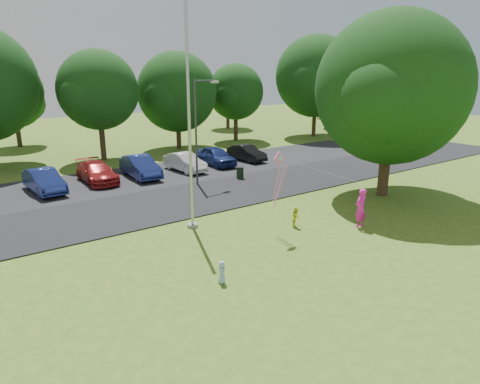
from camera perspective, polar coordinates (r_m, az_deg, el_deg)
ground at (r=18.67m, az=10.98°, el=-6.74°), size 120.00×120.00×0.00m
park_road at (r=25.27m, az=-3.97°, el=-0.38°), size 60.00×6.00×0.06m
parking_strip at (r=30.80m, az=-10.41°, el=2.38°), size 42.00×7.00×0.06m
flagpole at (r=19.26m, az=-6.72°, el=7.05°), size 0.50×0.50×10.00m
street_lamp at (r=27.14m, az=-5.48°, el=9.28°), size 1.87×0.41×6.66m
trash_can at (r=28.93m, az=0.00°, el=2.54°), size 0.51×0.51×0.82m
big_tree at (r=25.56m, az=19.57°, el=12.42°), size 9.12×8.42×10.35m
tree_row at (r=38.65m, az=-14.47°, el=13.36°), size 64.35×11.94×10.88m
horizon_trees at (r=48.60m, az=-15.93°, el=12.02°), size 77.46×7.20×7.02m
parked_cars at (r=30.45m, az=-11.34°, el=3.54°), size 17.05×5.01×1.47m
woman at (r=20.68m, az=15.77°, el=-2.06°), size 0.71×0.50×1.86m
child_yellow at (r=20.24m, az=7.48°, el=-3.32°), size 0.58×0.58×0.95m
child_blue at (r=14.99m, az=-2.46°, el=-10.61°), size 0.34×0.45×0.81m
kite at (r=18.53m, az=5.39°, el=3.21°), size 4.06×1.83×2.74m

